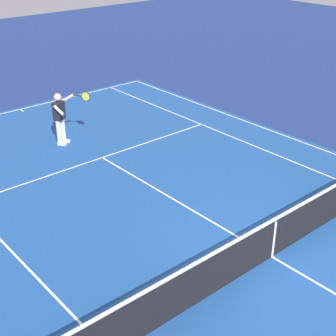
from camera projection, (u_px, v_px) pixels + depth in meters
ground_plane at (271, 257)px, 10.56m from camera, size 60.00×60.00×0.00m
court_slab at (271, 257)px, 10.56m from camera, size 24.20×11.40×0.00m
court_line_markings at (271, 256)px, 10.55m from camera, size 23.85×11.05×0.01m
tennis_net at (274, 237)px, 10.34m from camera, size 0.10×11.70×1.08m
tennis_player_near at (61, 116)px, 15.42m from camera, size 0.85×1.01×1.70m
tennis_ball at (283, 241)px, 11.00m from camera, size 0.07×0.07×0.07m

